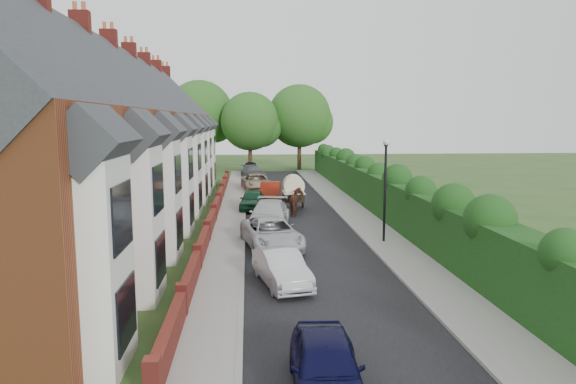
# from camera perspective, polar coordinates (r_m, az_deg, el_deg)

# --- Properties ---
(ground) EXTENTS (140.00, 140.00, 0.00)m
(ground) POSITION_cam_1_polar(r_m,az_deg,el_deg) (21.53, 4.50, -8.39)
(ground) COLOR #2D4C1E
(ground) RESTS_ON ground
(road) EXTENTS (6.00, 58.00, 0.02)m
(road) POSITION_cam_1_polar(r_m,az_deg,el_deg) (32.10, 0.56, -2.86)
(road) COLOR black
(road) RESTS_ON ground
(pavement_hedge_side) EXTENTS (2.20, 58.00, 0.12)m
(pavement_hedge_side) POSITION_cam_1_polar(r_m,az_deg,el_deg) (32.70, 7.74, -2.64)
(pavement_hedge_side) COLOR gray
(pavement_hedge_side) RESTS_ON ground
(pavement_house_side) EXTENTS (1.70, 58.00, 0.12)m
(pavement_house_side) POSITION_cam_1_polar(r_m,az_deg,el_deg) (31.98, -6.34, -2.86)
(pavement_house_side) COLOR gray
(pavement_house_side) RESTS_ON ground
(kerb_hedge_side) EXTENTS (0.18, 58.00, 0.13)m
(kerb_hedge_side) POSITION_cam_1_polar(r_m,az_deg,el_deg) (32.49, 5.93, -2.67)
(kerb_hedge_side) COLOR #979792
(kerb_hedge_side) RESTS_ON ground
(kerb_house_side) EXTENTS (0.18, 58.00, 0.13)m
(kerb_house_side) POSITION_cam_1_polar(r_m,az_deg,el_deg) (31.97, -4.90, -2.84)
(kerb_house_side) COLOR #979792
(kerb_house_side) RESTS_ON ground
(hedge) EXTENTS (2.10, 58.00, 2.85)m
(hedge) POSITION_cam_1_polar(r_m,az_deg,el_deg) (32.88, 10.86, 0.07)
(hedge) COLOR #183611
(hedge) RESTS_ON ground
(terrace_row) EXTENTS (9.05, 40.50, 11.50)m
(terrace_row) POSITION_cam_1_polar(r_m,az_deg,el_deg) (31.35, -18.56, 4.68)
(terrace_row) COLOR brown
(terrace_row) RESTS_ON ground
(garden_wall_row) EXTENTS (0.35, 40.35, 1.10)m
(garden_wall_row) POSITION_cam_1_polar(r_m,az_deg,el_deg) (30.98, -8.26, -2.50)
(garden_wall_row) COLOR maroon
(garden_wall_row) RESTS_ON ground
(lamppost) EXTENTS (0.32, 0.32, 5.16)m
(lamppost) POSITION_cam_1_polar(r_m,az_deg,el_deg) (25.44, 10.76, 1.62)
(lamppost) COLOR black
(lamppost) RESTS_ON ground
(tree_far_left) EXTENTS (7.14, 6.80, 9.29)m
(tree_far_left) POSITION_cam_1_polar(r_m,az_deg,el_deg) (60.47, -3.93, 7.68)
(tree_far_left) COLOR #332316
(tree_far_left) RESTS_ON ground
(tree_far_right) EXTENTS (7.98, 7.60, 10.31)m
(tree_far_right) POSITION_cam_1_polar(r_m,az_deg,el_deg) (62.82, 1.62, 8.25)
(tree_far_right) COLOR #332316
(tree_far_right) RESTS_ON ground
(tree_far_back) EXTENTS (8.40, 8.00, 10.82)m
(tree_far_back) POSITION_cam_1_polar(r_m,az_deg,el_deg) (63.69, -9.37, 8.42)
(tree_far_back) COLOR #332316
(tree_far_back) RESTS_ON ground
(car_navy) EXTENTS (1.80, 4.02, 1.34)m
(car_navy) POSITION_cam_1_polar(r_m,az_deg,el_deg) (12.02, 4.23, -18.74)
(car_navy) COLOR black
(car_navy) RESTS_ON ground
(car_silver_a) EXTENTS (2.20, 4.15, 1.30)m
(car_silver_a) POSITION_cam_1_polar(r_m,az_deg,el_deg) (19.17, -0.73, -8.42)
(car_silver_a) COLOR #BCBCC1
(car_silver_a) RESTS_ON ground
(car_silver_b) EXTENTS (3.21, 5.47, 1.43)m
(car_silver_b) POSITION_cam_1_polar(r_m,az_deg,el_deg) (24.45, -1.84, -4.64)
(car_silver_b) COLOR silver
(car_silver_b) RESTS_ON ground
(car_white) EXTENTS (2.81, 5.46, 1.51)m
(car_white) POSITION_cam_1_polar(r_m,az_deg,el_deg) (28.93, -2.12, -2.57)
(car_white) COLOR silver
(car_white) RESTS_ON ground
(car_green) EXTENTS (1.89, 4.09, 1.36)m
(car_green) POSITION_cam_1_polar(r_m,az_deg,el_deg) (34.94, -3.98, -0.87)
(car_green) COLOR #113921
(car_green) RESTS_ON ground
(car_red) EXTENTS (1.96, 4.33, 1.38)m
(car_red) POSITION_cam_1_polar(r_m,az_deg,el_deg) (39.00, -1.98, 0.09)
(car_red) COLOR maroon
(car_red) RESTS_ON ground
(car_beige) EXTENTS (2.90, 5.30, 1.41)m
(car_beige) POSITION_cam_1_polar(r_m,az_deg,el_deg) (44.53, -3.50, 1.09)
(car_beige) COLOR tan
(car_beige) RESTS_ON ground
(car_grey) EXTENTS (2.89, 4.91, 1.34)m
(car_grey) POSITION_cam_1_polar(r_m,az_deg,el_deg) (53.32, -3.91, 2.20)
(car_grey) COLOR #5A5D61
(car_grey) RESTS_ON ground
(car_black) EXTENTS (1.73, 4.16, 1.41)m
(car_black) POSITION_cam_1_polar(r_m,az_deg,el_deg) (58.21, -4.20, 2.72)
(car_black) COLOR black
(car_black) RESTS_ON ground
(horse) EXTENTS (1.11, 2.12, 1.72)m
(horse) POSITION_cam_1_polar(r_m,az_deg,el_deg) (32.73, 0.96, -1.13)
(horse) COLOR #4A271B
(horse) RESTS_ON ground
(horse_cart) EXTENTS (1.49, 3.29, 2.38)m
(horse_cart) POSITION_cam_1_polar(r_m,az_deg,el_deg) (34.83, 0.62, 0.25)
(horse_cart) COLOR black
(horse_cart) RESTS_ON ground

